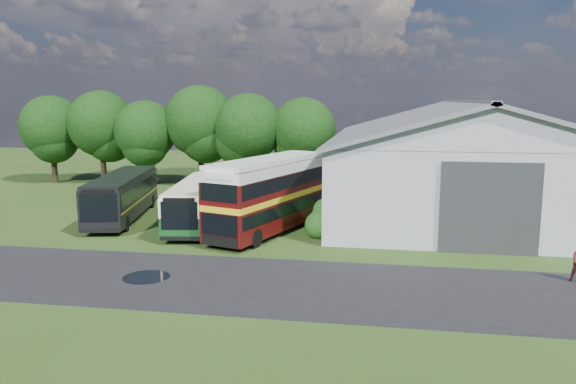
% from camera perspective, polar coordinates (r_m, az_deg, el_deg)
% --- Properties ---
extents(ground, '(120.00, 120.00, 0.00)m').
position_cam_1_polar(ground, '(29.60, -9.16, -6.94)').
color(ground, '#223A12').
rests_on(ground, ground).
extents(asphalt_road, '(60.00, 8.00, 0.02)m').
position_cam_1_polar(asphalt_road, '(26.02, -4.97, -9.17)').
color(asphalt_road, black).
rests_on(asphalt_road, ground).
extents(puddle, '(2.20, 2.20, 0.01)m').
position_cam_1_polar(puddle, '(27.46, -14.20, -8.42)').
color(puddle, black).
rests_on(puddle, ground).
extents(storage_shed, '(18.80, 24.80, 8.15)m').
position_cam_1_polar(storage_shed, '(43.39, 17.18, 3.57)').
color(storage_shed, gray).
rests_on(storage_shed, ground).
extents(tree_far_left, '(6.12, 6.12, 8.64)m').
position_cam_1_polar(tree_far_left, '(60.31, -22.88, 6.12)').
color(tree_far_left, black).
rests_on(tree_far_left, ground).
extents(tree_left_a, '(6.46, 6.46, 9.12)m').
position_cam_1_polar(tree_left_a, '(58.21, -18.45, 6.59)').
color(tree_left_a, black).
rests_on(tree_left_a, ground).
extents(tree_left_b, '(5.78, 5.78, 8.16)m').
position_cam_1_polar(tree_left_b, '(55.15, -14.29, 6.00)').
color(tree_left_b, black).
rests_on(tree_left_b, ground).
extents(tree_mid, '(6.80, 6.80, 9.60)m').
position_cam_1_polar(tree_mid, '(54.51, -8.93, 7.12)').
color(tree_mid, black).
rests_on(tree_mid, ground).
extents(tree_right_a, '(6.26, 6.26, 8.83)m').
position_cam_1_polar(tree_right_a, '(52.18, -4.02, 6.57)').
color(tree_right_a, black).
rests_on(tree_right_a, ground).
extents(tree_right_b, '(5.98, 5.98, 8.45)m').
position_cam_1_polar(tree_right_b, '(52.04, 1.58, 6.30)').
color(tree_right_b, black).
rests_on(tree_right_b, ground).
extents(shrub_front, '(1.70, 1.70, 1.70)m').
position_cam_1_polar(shrub_front, '(34.07, 3.12, -4.65)').
color(shrub_front, '#194714').
rests_on(shrub_front, ground).
extents(shrub_mid, '(1.60, 1.60, 1.60)m').
position_cam_1_polar(shrub_mid, '(36.00, 3.49, -3.88)').
color(shrub_mid, '#194714').
rests_on(shrub_mid, ground).
extents(shrub_back, '(1.80, 1.80, 1.80)m').
position_cam_1_polar(shrub_back, '(37.94, 3.82, -3.19)').
color(shrub_back, '#194714').
rests_on(shrub_back, ground).
extents(bus_green_single, '(3.87, 10.75, 2.90)m').
position_cam_1_polar(bus_green_single, '(37.43, -9.24, -1.06)').
color(bus_green_single, black).
rests_on(bus_green_single, ground).
extents(bus_maroon_double, '(6.15, 11.21, 4.68)m').
position_cam_1_polar(bus_maroon_double, '(35.03, -1.88, -0.34)').
color(bus_maroon_double, black).
rests_on(bus_maroon_double, ground).
extents(bus_dark_single, '(4.77, 11.49, 3.09)m').
position_cam_1_polar(bus_dark_single, '(40.70, -16.44, -0.34)').
color(bus_dark_single, black).
rests_on(bus_dark_single, ground).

